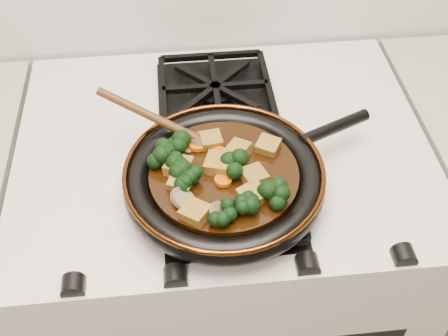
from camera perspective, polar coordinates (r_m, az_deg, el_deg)
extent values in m
cube|color=beige|center=(1.39, -0.10, -10.94)|extent=(0.76, 0.60, 0.90)
cylinder|color=black|center=(0.93, 0.00, -1.57)|extent=(0.30, 0.30, 0.01)
torus|color=black|center=(0.92, 0.00, -1.20)|extent=(0.33, 0.33, 0.04)
torus|color=#4F230B|center=(0.90, 0.00, -0.30)|extent=(0.33, 0.33, 0.01)
cylinder|color=black|center=(1.00, 11.14, 4.06)|extent=(0.14, 0.08, 0.02)
cylinder|color=black|center=(0.91, 0.00, -0.90)|extent=(0.24, 0.24, 0.02)
cube|color=olive|center=(0.94, 4.50, 2.23)|extent=(0.05, 0.05, 0.02)
cube|color=olive|center=(0.89, -4.30, -1.34)|extent=(0.05, 0.05, 0.03)
cube|color=olive|center=(0.84, -2.92, -4.56)|extent=(0.05, 0.05, 0.02)
cube|color=olive|center=(0.91, -0.60, 0.40)|extent=(0.05, 0.05, 0.03)
cube|color=olive|center=(0.86, 2.90, -2.81)|extent=(0.05, 0.05, 0.02)
cube|color=olive|center=(0.91, -4.61, 0.12)|extent=(0.05, 0.05, 0.03)
cube|color=olive|center=(0.93, 1.42, 1.68)|extent=(0.05, 0.05, 0.03)
cube|color=olive|center=(0.89, 3.06, -0.90)|extent=(0.05, 0.05, 0.02)
cube|color=olive|center=(0.95, -1.32, 2.81)|extent=(0.04, 0.04, 0.02)
cylinder|color=#C94F05|center=(0.89, -0.09, -1.27)|extent=(0.03, 0.03, 0.01)
cylinder|color=#C94F05|center=(0.93, -0.62, 1.45)|extent=(0.03, 0.03, 0.01)
cylinder|color=#C94F05|center=(0.94, -2.71, 2.36)|extent=(0.03, 0.03, 0.01)
cylinder|color=#C94F05|center=(0.87, 3.57, -2.89)|extent=(0.03, 0.03, 0.02)
cylinder|color=#C94F05|center=(0.90, 2.67, -0.48)|extent=(0.03, 0.03, 0.02)
cylinder|color=brown|center=(0.86, -4.08, -3.26)|extent=(0.04, 0.04, 0.02)
cylinder|color=brown|center=(0.94, -4.11, 2.34)|extent=(0.04, 0.04, 0.03)
cylinder|color=brown|center=(0.84, -0.54, -4.54)|extent=(0.04, 0.04, 0.03)
cylinder|color=brown|center=(0.87, -4.42, -2.97)|extent=(0.04, 0.04, 0.03)
ellipsoid|color=#47260F|center=(0.95, -2.23, 2.77)|extent=(0.07, 0.06, 0.02)
cylinder|color=#47260F|center=(0.96, -7.52, 5.29)|extent=(0.02, 0.02, 0.20)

